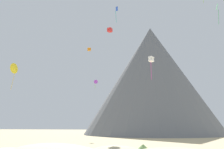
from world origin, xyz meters
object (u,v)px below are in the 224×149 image
object	(u,v)px
rock_massif	(147,84)
kite_red_high	(110,30)
kite_blue_high	(116,11)
kite_violet_mid	(96,82)
kite_green_high	(217,9)
kite_orange_high	(89,49)
kite_white_mid	(151,60)
bush_low_patch	(143,147)
kite_yellow_mid	(14,69)

from	to	relation	value
rock_massif	kite_red_high	world-z (taller)	rock_massif
rock_massif	kite_blue_high	world-z (taller)	rock_massif
kite_blue_high	kite_violet_mid	distance (m)	31.17
rock_massif	kite_green_high	distance (m)	63.36
kite_orange_high	kite_white_mid	world-z (taller)	kite_orange_high
rock_massif	kite_red_high	size ratio (longest dim) A/B	42.09
kite_orange_high	kite_violet_mid	distance (m)	13.52
kite_blue_high	kite_red_high	bearing A→B (deg)	-17.81
kite_orange_high	kite_blue_high	distance (m)	19.75
bush_low_patch	kite_yellow_mid	xyz separation A→B (m)	(-31.02, 3.22, 17.81)
kite_red_high	kite_yellow_mid	bearing A→B (deg)	65.72
bush_low_patch	kite_yellow_mid	distance (m)	35.91
rock_massif	kite_white_mid	bearing A→B (deg)	-88.98
kite_green_high	kite_white_mid	world-z (taller)	kite_green_high
bush_low_patch	kite_white_mid	world-z (taller)	kite_white_mid
kite_yellow_mid	kite_blue_high	xyz separation A→B (m)	(24.58, 5.90, 16.17)
kite_blue_high	bush_low_patch	bearing A→B (deg)	-178.65
kite_red_high	kite_white_mid	distance (m)	32.63
kite_green_high	kite_white_mid	xyz separation A→B (m)	(-18.13, -15.11, -17.12)
rock_massif	kite_red_high	xyz separation A→B (m)	(-11.18, -49.53, 10.22)
kite_green_high	kite_yellow_mid	distance (m)	54.80
rock_massif	kite_white_mid	distance (m)	74.80
rock_massif	kite_green_high	size ratio (longest dim) A/B	12.31
bush_low_patch	kite_white_mid	xyz separation A→B (m)	(2.13, -2.14, 17.40)
kite_violet_mid	kite_white_mid	bearing A→B (deg)	111.95
kite_orange_high	kite_blue_high	world-z (taller)	kite_blue_high
kite_red_high	kite_yellow_mid	world-z (taller)	kite_red_high
kite_green_high	kite_violet_mid	world-z (taller)	kite_green_high
kite_yellow_mid	kite_violet_mid	distance (m)	34.16
kite_white_mid	kite_blue_high	xyz separation A→B (m)	(-8.57, 11.27, 16.58)
kite_green_high	kite_violet_mid	bearing A→B (deg)	108.89
rock_massif	kite_white_mid	world-z (taller)	rock_massif
kite_orange_high	kite_blue_high	bearing A→B (deg)	123.59
kite_violet_mid	kite_orange_high	bearing A→B (deg)	82.56
rock_massif	kite_green_high	world-z (taller)	rock_massif
kite_yellow_mid	kite_blue_high	size ratio (longest dim) A/B	1.50
kite_orange_high	kite_yellow_mid	world-z (taller)	kite_orange_high
kite_white_mid	kite_violet_mid	size ratio (longest dim) A/B	1.45
kite_green_high	kite_orange_high	bearing A→B (deg)	121.61
kite_green_high	kite_red_high	size ratio (longest dim) A/B	3.42
rock_massif	kite_white_mid	xyz separation A→B (m)	(1.33, -74.49, -6.65)
kite_blue_high	kite_orange_high	bearing A→B (deg)	1.77
bush_low_patch	kite_green_high	distance (m)	42.07
kite_blue_high	kite_violet_mid	size ratio (longest dim) A/B	1.35
bush_low_patch	kite_violet_mid	size ratio (longest dim) A/B	0.70
bush_low_patch	kite_blue_high	xyz separation A→B (m)	(-6.44, 9.12, 33.98)
kite_yellow_mid	kite_green_high	bearing A→B (deg)	-65.87
bush_low_patch	kite_blue_high	world-z (taller)	kite_blue_high
kite_white_mid	kite_violet_mid	world-z (taller)	kite_violet_mid
rock_massif	kite_green_high	xyz separation A→B (m)	(19.46, -59.38, 10.46)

